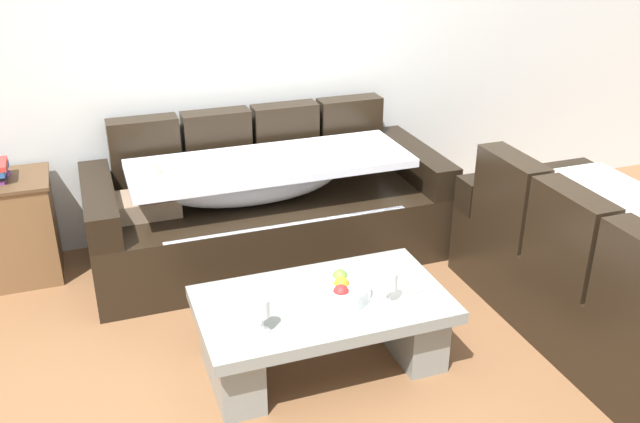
% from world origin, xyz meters
% --- Properties ---
extents(ground_plane, '(14.00, 14.00, 0.00)m').
position_xyz_m(ground_plane, '(0.00, 0.00, 0.00)').
color(ground_plane, brown).
extents(back_wall, '(9.00, 0.10, 2.70)m').
position_xyz_m(back_wall, '(0.00, 2.15, 1.35)').
color(back_wall, silver).
rests_on(back_wall, ground_plane).
extents(couch_along_wall, '(2.20, 0.92, 0.88)m').
position_xyz_m(couch_along_wall, '(0.07, 1.62, 0.33)').
color(couch_along_wall, black).
rests_on(couch_along_wall, ground_plane).
extents(couch_near_window, '(0.92, 1.86, 0.88)m').
position_xyz_m(couch_near_window, '(1.55, 0.13, 0.33)').
color(couch_near_window, black).
rests_on(couch_near_window, ground_plane).
extents(coffee_table, '(1.20, 0.68, 0.38)m').
position_xyz_m(coffee_table, '(0.03, 0.40, 0.24)').
color(coffee_table, gray).
rests_on(coffee_table, ground_plane).
extents(fruit_bowl, '(0.28, 0.28, 0.10)m').
position_xyz_m(fruit_bowl, '(0.12, 0.40, 0.42)').
color(fruit_bowl, silver).
rests_on(fruit_bowl, coffee_table).
extents(wine_glass_near_left, '(0.07, 0.07, 0.17)m').
position_xyz_m(wine_glass_near_left, '(-0.31, 0.24, 0.50)').
color(wine_glass_near_left, silver).
rests_on(wine_glass_near_left, coffee_table).
extents(wine_glass_near_right, '(0.07, 0.07, 0.17)m').
position_xyz_m(wine_glass_near_right, '(0.32, 0.26, 0.50)').
color(wine_glass_near_right, silver).
rests_on(wine_glass_near_right, coffee_table).
extents(open_magazine, '(0.33, 0.29, 0.01)m').
position_xyz_m(open_magazine, '(0.36, 0.37, 0.39)').
color(open_magazine, white).
rests_on(open_magazine, coffee_table).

